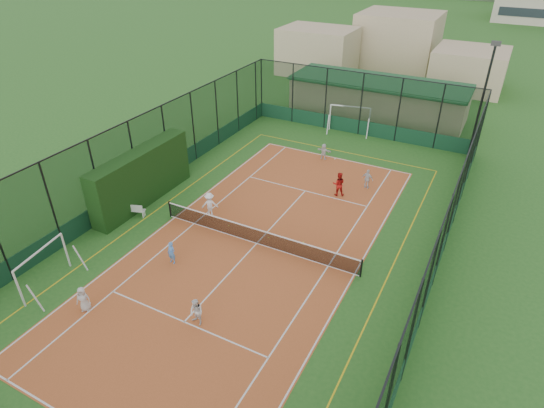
# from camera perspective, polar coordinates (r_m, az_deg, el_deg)

# --- Properties ---
(ground) EXTENTS (300.00, 300.00, 0.00)m
(ground) POSITION_cam_1_polar(r_m,az_deg,el_deg) (24.52, -1.93, -4.99)
(ground) COLOR #265F20
(ground) RESTS_ON ground
(court_slab) EXTENTS (11.17, 23.97, 0.01)m
(court_slab) POSITION_cam_1_polar(r_m,az_deg,el_deg) (24.52, -1.93, -4.98)
(court_slab) COLOR #A45024
(court_slab) RESTS_ON ground
(tennis_net) EXTENTS (11.67, 0.12, 1.06)m
(tennis_net) POSITION_cam_1_polar(r_m,az_deg,el_deg) (24.21, -1.95, -3.98)
(tennis_net) COLOR black
(tennis_net) RESTS_ON ground
(perimeter_fence) EXTENTS (18.12, 34.12, 5.00)m
(perimeter_fence) POSITION_cam_1_polar(r_m,az_deg,el_deg) (23.12, -2.04, -0.00)
(perimeter_fence) COLOR black
(perimeter_fence) RESTS_ON ground
(floodlight_ne) EXTENTS (0.60, 0.26, 8.25)m
(floodlight_ne) POSITION_cam_1_polar(r_m,az_deg,el_deg) (35.27, 24.78, 11.44)
(floodlight_ne) COLOR black
(floodlight_ne) RESTS_ON ground
(clubhouse) EXTENTS (15.20, 7.20, 3.15)m
(clubhouse) POSITION_cam_1_polar(r_m,az_deg,el_deg) (42.34, 13.13, 12.85)
(clubhouse) COLOR tan
(clubhouse) RESTS_ON ground
(hedge_left) EXTENTS (1.15, 7.65, 3.35)m
(hedge_left) POSITION_cam_1_polar(r_m,az_deg,el_deg) (28.49, -16.04, 3.28)
(hedge_left) COLOR black
(hedge_left) RESTS_ON ground
(white_bench) EXTENTS (1.59, 0.92, 0.86)m
(white_bench) POSITION_cam_1_polar(r_m,az_deg,el_deg) (27.77, -17.14, -0.66)
(white_bench) COLOR white
(white_bench) RESTS_ON ground
(futsal_goal_near) EXTENTS (3.17, 1.35, 1.98)m
(futsal_goal_near) POSITION_cam_1_polar(r_m,az_deg,el_deg) (23.82, -26.72, -7.25)
(futsal_goal_near) COLOR white
(futsal_goal_near) RESTS_ON ground
(futsal_goal_far) EXTENTS (3.44, 1.60, 2.14)m
(futsal_goal_far) POSITION_cam_1_polar(r_m,az_deg,el_deg) (38.33, 9.69, 10.46)
(futsal_goal_far) COLOR white
(futsal_goal_far) RESTS_ON ground
(child_near_left) EXTENTS (0.72, 0.65, 1.24)m
(child_near_left) POSITION_cam_1_polar(r_m,az_deg,el_deg) (21.95, -22.61, -10.95)
(child_near_left) COLOR silver
(child_near_left) RESTS_ON court_slab
(child_near_mid) EXTENTS (0.47, 0.32, 1.23)m
(child_near_mid) POSITION_cam_1_polar(r_m,az_deg,el_deg) (23.39, -12.50, -5.99)
(child_near_mid) COLOR #5091E4
(child_near_mid) RESTS_ON court_slab
(child_near_right) EXTENTS (0.73, 0.62, 1.31)m
(child_near_right) POSITION_cam_1_polar(r_m,az_deg,el_deg) (19.96, -9.46, -13.25)
(child_near_right) COLOR white
(child_near_right) RESTS_ON court_slab
(child_far_left) EXTENTS (1.10, 0.97, 1.47)m
(child_far_left) POSITION_cam_1_polar(r_m,az_deg,el_deg) (26.68, -7.82, -0.04)
(child_far_left) COLOR white
(child_far_left) RESTS_ON court_slab
(child_far_right) EXTENTS (0.80, 0.42, 1.31)m
(child_far_right) POSITION_cam_1_polar(r_m,az_deg,el_deg) (29.93, 11.89, 3.10)
(child_far_right) COLOR silver
(child_far_right) RESTS_ON court_slab
(child_far_back) EXTENTS (1.12, 0.40, 1.19)m
(child_far_back) POSITION_cam_1_polar(r_m,az_deg,el_deg) (33.37, 6.51, 6.56)
(child_far_back) COLOR silver
(child_far_back) RESTS_ON court_slab
(coach) EXTENTS (0.93, 0.84, 1.57)m
(coach) POSITION_cam_1_polar(r_m,az_deg,el_deg) (28.73, 8.36, 2.50)
(coach) COLOR #AE1512
(coach) RESTS_ON court_slab
(tennis_balls) EXTENTS (4.47, 0.59, 0.07)m
(tennis_balls) POSITION_cam_1_polar(r_m,az_deg,el_deg) (25.08, -0.72, -3.91)
(tennis_balls) COLOR #CCE033
(tennis_balls) RESTS_ON court_slab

